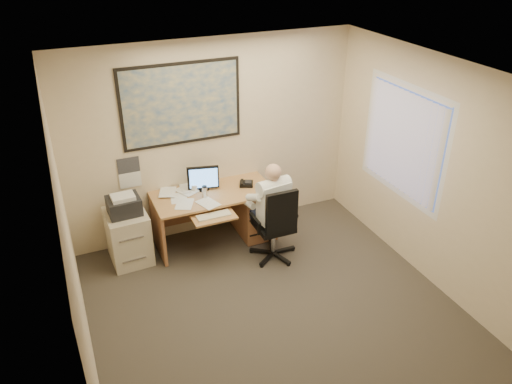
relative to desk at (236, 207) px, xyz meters
name	(u,v)px	position (x,y,z in m)	size (l,w,h in m)	color
room_shell	(288,220)	(-0.17, -1.90, 0.91)	(4.00, 4.50, 2.70)	#3B352D
desk	(236,207)	(0.00, 0.00, 0.00)	(1.60, 0.97, 1.09)	tan
world_map	(182,104)	(-0.58, 0.33, 1.46)	(1.56, 0.03, 1.06)	#1E4C93
wall_calendar	(129,173)	(-1.33, 0.34, 0.64)	(0.28, 0.01, 0.42)	white
window_blinds	(403,142)	(1.80, -1.10, 1.11)	(0.06, 1.40, 1.30)	white
filing_cabinet	(128,232)	(-1.49, 0.00, -0.03)	(0.52, 0.62, 0.96)	beige
office_chair	(275,238)	(0.26, -0.72, -0.13)	(0.64, 0.64, 1.07)	black
person	(273,211)	(0.26, -0.64, 0.23)	(0.55, 0.78, 1.33)	white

